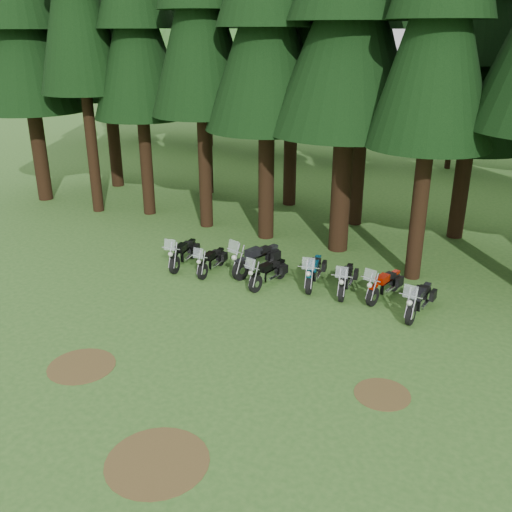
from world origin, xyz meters
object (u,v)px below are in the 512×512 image
Objects in this scene: motorcycle_1 at (212,261)px; motorcycle_3 at (268,274)px; motorcycle_4 at (314,272)px; motorcycle_6 at (384,286)px; motorcycle_5 at (346,280)px; motorcycle_7 at (419,301)px; motorcycle_2 at (257,260)px; motorcycle_0 at (183,254)px.

motorcycle_3 is at bearing -5.45° from motorcycle_1.
motorcycle_6 is at bearing -9.53° from motorcycle_4.
motorcycle_7 is (2.57, -0.49, 0.02)m from motorcycle_5.
motorcycle_6 is (4.73, 0.09, -0.07)m from motorcycle_2.
motorcycle_0 is 1.12× the size of motorcycle_1.
motorcycle_4 reaches higher than motorcycle_5.
motorcycle_3 is 0.94× the size of motorcycle_7.
motorcycle_7 is at bearing 10.44° from motorcycle_2.
motorcycle_0 reaches higher than motorcycle_5.
motorcycle_0 is 8.82m from motorcycle_7.
motorcycle_4 is 1.22m from motorcycle_5.
motorcycle_7 is at bearing 12.86° from motorcycle_3.
motorcycle_5 is at bearing 14.52° from motorcycle_2.
motorcycle_0 is at bearing 174.00° from motorcycle_1.
motorcycle_7 is (6.03, -0.57, -0.06)m from motorcycle_2.
motorcycle_1 is at bearing -170.90° from motorcycle_3.
motorcycle_4 reaches higher than motorcycle_0.
motorcycle_7 is (1.30, -0.66, 0.02)m from motorcycle_6.
motorcycle_0 is at bearing -161.37° from motorcycle_6.
motorcycle_2 is 1.11× the size of motorcycle_7.
motorcycle_4 reaches higher than motorcycle_3.
motorcycle_4 reaches higher than motorcycle_7.
motorcycle_0 is 1.00× the size of motorcycle_4.
motorcycle_3 is 0.93× the size of motorcycle_4.
motorcycle_6 is 0.96× the size of motorcycle_7.
motorcycle_6 is at bearing 16.93° from motorcycle_2.
motorcycle_2 is at bearing 3.87° from motorcycle_0.
motorcycle_2 is at bearing 168.13° from motorcycle_4.
motorcycle_0 is 6.28m from motorcycle_5.
motorcycle_6 is (7.52, 0.76, -0.02)m from motorcycle_0.
motorcycle_1 is 6.29m from motorcycle_6.
motorcycle_2 reaches higher than motorcycle_7.
motorcycle_3 is 0.98× the size of motorcycle_5.
motorcycle_0 is 1.08× the size of motorcycle_3.
motorcycle_5 is at bearing -15.23° from motorcycle_4.
motorcycle_2 is 1.15× the size of motorcycle_6.
motorcycle_4 is at bearing 167.01° from motorcycle_5.
motorcycle_1 is 0.94× the size of motorcycle_5.
motorcycle_0 is at bearing 175.76° from motorcycle_4.
motorcycle_0 reaches higher than motorcycle_3.
motorcycle_3 is at bearing -173.09° from motorcycle_7.
motorcycle_6 reaches higher than motorcycle_5.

